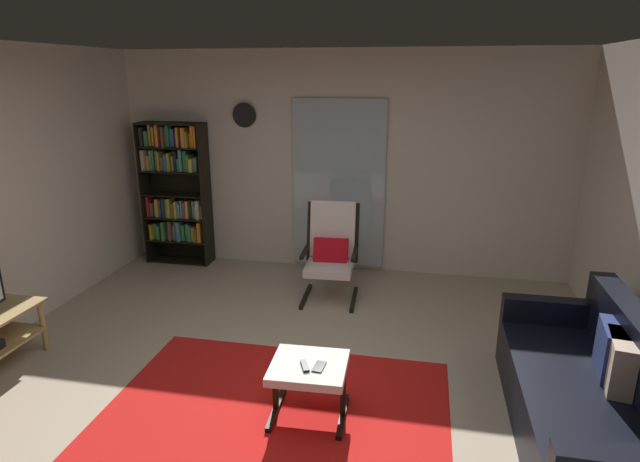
# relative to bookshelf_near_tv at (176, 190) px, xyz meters

# --- Properties ---
(ground_plane) EXTENTS (7.02, 7.02, 0.00)m
(ground_plane) POSITION_rel_bookshelf_near_tv_xyz_m (2.05, -2.69, -0.94)
(ground_plane) COLOR tan
(wall_back) EXTENTS (5.60, 0.06, 2.60)m
(wall_back) POSITION_rel_bookshelf_near_tv_xyz_m (2.05, 0.21, 0.36)
(wall_back) COLOR silver
(wall_back) RESTS_ON ground
(glass_door_panel) EXTENTS (1.10, 0.01, 2.00)m
(glass_door_panel) POSITION_rel_bookshelf_near_tv_xyz_m (2.02, 0.14, 0.11)
(glass_door_panel) COLOR silver
(area_rug) EXTENTS (2.45, 1.91, 0.01)m
(area_rug) POSITION_rel_bookshelf_near_tv_xyz_m (2.07, -2.88, -0.93)
(area_rug) COLOR red
(area_rug) RESTS_ON ground
(bookshelf_near_tv) EXTENTS (0.82, 0.30, 1.76)m
(bookshelf_near_tv) POSITION_rel_bookshelf_near_tv_xyz_m (0.00, 0.00, 0.00)
(bookshelf_near_tv) COLOR black
(bookshelf_near_tv) RESTS_ON ground
(leather_sofa) EXTENTS (0.82, 1.96, 0.83)m
(leather_sofa) POSITION_rel_bookshelf_near_tv_xyz_m (4.17, -2.69, -0.63)
(leather_sofa) COLOR black
(leather_sofa) RESTS_ON ground
(lounge_armchair) EXTENTS (0.59, 0.68, 1.02)m
(lounge_armchair) POSITION_rel_bookshelf_near_tv_xyz_m (2.09, -0.72, -0.40)
(lounge_armchair) COLOR black
(lounge_armchair) RESTS_ON ground
(ottoman) EXTENTS (0.54, 0.50, 0.41)m
(ottoman) POSITION_rel_bookshelf_near_tv_xyz_m (2.31, -2.81, -0.59)
(ottoman) COLOR white
(ottoman) RESTS_ON ground
(tv_remote) EXTENTS (0.09, 0.15, 0.02)m
(tv_remote) POSITION_rel_bookshelf_near_tv_xyz_m (2.30, -2.85, -0.51)
(tv_remote) COLOR black
(tv_remote) RESTS_ON ottoman
(cell_phone) EXTENTS (0.08, 0.15, 0.01)m
(cell_phone) POSITION_rel_bookshelf_near_tv_xyz_m (2.39, -2.84, -0.52)
(cell_phone) COLOR black
(cell_phone) RESTS_ON ottoman
(wall_clock) EXTENTS (0.29, 0.03, 0.29)m
(wall_clock) POSITION_rel_bookshelf_near_tv_xyz_m (0.89, 0.13, 0.91)
(wall_clock) COLOR silver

